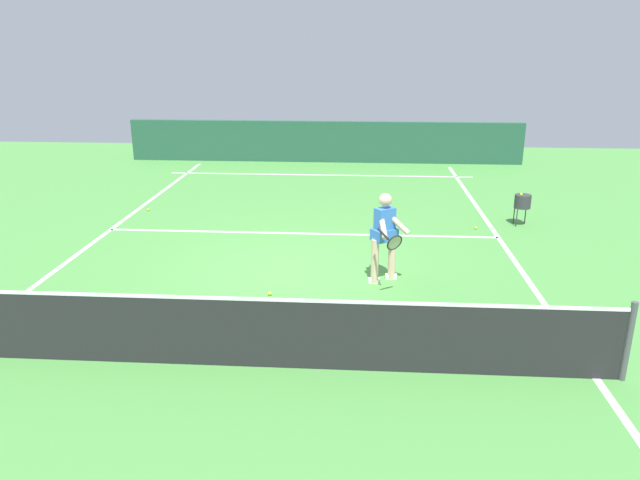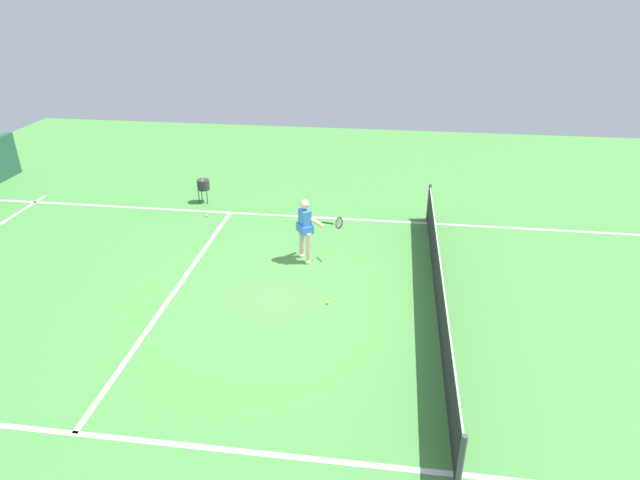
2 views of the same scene
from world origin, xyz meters
name	(u,v)px [view 2 (image 2 of 2)]	position (x,y,z in m)	size (l,w,h in m)	color
ground_plane	(275,296)	(0.00, 0.00, 0.00)	(27.84, 27.84, 0.00)	#4C9342
service_line_marking	(177,288)	(0.00, -2.18, 0.00)	(8.39, 0.10, 0.01)	white
sideline_left_marking	(305,217)	(-4.20, 0.00, 0.00)	(0.10, 19.41, 0.01)	white
sideline_right_marking	(215,449)	(4.20, 0.00, 0.00)	(0.10, 19.41, 0.01)	white
court_net	(439,287)	(0.00, 3.40, 0.48)	(9.07, 0.08, 1.03)	#4C4C51
tennis_player	(306,228)	(-1.69, 0.43, 0.85)	(0.69, 1.14, 1.55)	beige
tennis_ball_mid	(207,216)	(-3.83, -2.76, 0.03)	(0.07, 0.07, 0.07)	#D1E533
tennis_ball_far	(328,303)	(0.17, 1.16, 0.03)	(0.07, 0.07, 0.07)	#D1E533
ball_hopper	(203,185)	(-4.89, -3.16, 0.55)	(0.36, 0.36, 0.74)	#333338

